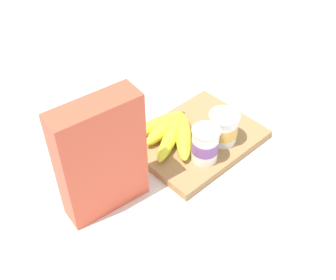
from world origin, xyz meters
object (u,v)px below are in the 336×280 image
object	(u,v)px
yogurt_cup_back	(205,145)
banana_bunch	(169,131)
yogurt_cup_front	(223,128)
cutting_board	(196,139)
cereal_box	(100,157)

from	to	relation	value
yogurt_cup_back	banana_bunch	bearing A→B (deg)	-85.66
yogurt_cup_front	yogurt_cup_back	bearing A→B (deg)	10.00
yogurt_cup_front	banana_bunch	xyz separation A→B (m)	(0.09, -0.10, -0.02)
cutting_board	yogurt_cup_front	bearing A→B (deg)	124.04
yogurt_cup_front	yogurt_cup_back	world-z (taller)	yogurt_cup_back
yogurt_cup_front	yogurt_cup_back	xyz separation A→B (m)	(0.08, 0.01, 0.00)
cutting_board	yogurt_cup_back	bearing A→B (deg)	57.08
cutting_board	cereal_box	size ratio (longest dim) A/B	1.13
yogurt_cup_back	banana_bunch	distance (m)	0.12
cutting_board	banana_bunch	xyz separation A→B (m)	(0.05, -0.05, 0.03)
cereal_box	yogurt_cup_back	distance (m)	0.26
yogurt_cup_front	banana_bunch	distance (m)	0.14
cutting_board	yogurt_cup_back	size ratio (longest dim) A/B	3.43
cereal_box	banana_bunch	distance (m)	0.26
cereal_box	yogurt_cup_front	bearing A→B (deg)	176.24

